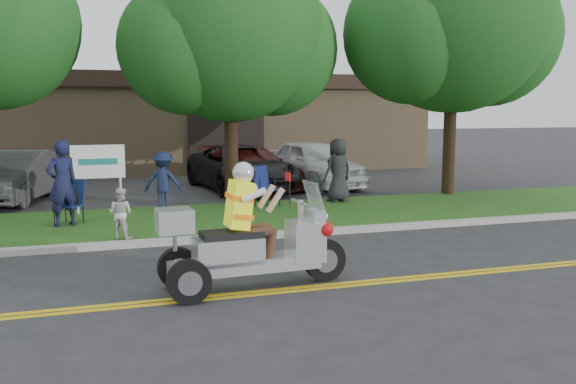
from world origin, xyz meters
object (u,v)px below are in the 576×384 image
object	(u,v)px
spectator_adult_left	(62,183)
trike_scooter	(247,245)
lawn_chair_b	(264,184)
parked_car_far_right	(314,163)
parked_car_right	(250,167)
parked_car_mid	(241,168)
parked_car_left	(17,177)
lawn_chair_a	(71,199)

from	to	relation	value
spectator_adult_left	trike_scooter	bearing A→B (deg)	91.12
lawn_chair_b	parked_car_far_right	xyz separation A→B (m)	(2.83, 4.02, 0.11)
lawn_chair_b	parked_car_right	size ratio (longest dim) A/B	0.22
parked_car_mid	parked_car_far_right	bearing A→B (deg)	-6.05
parked_car_right	parked_car_far_right	distance (m)	2.12
trike_scooter	parked_car_right	size ratio (longest dim) A/B	0.61
parked_car_left	parked_car_far_right	size ratio (longest dim) A/B	0.93
lawn_chair_b	parked_car_far_right	world-z (taller)	parked_car_far_right
parked_car_mid	parked_car_right	xyz separation A→B (m)	(0.42, 0.43, -0.04)
trike_scooter	parked_car_far_right	distance (m)	11.74
trike_scooter	parked_car_far_right	size ratio (longest dim) A/B	0.61
parked_car_mid	parked_car_right	world-z (taller)	parked_car_mid
spectator_adult_left	parked_car_far_right	world-z (taller)	spectator_adult_left
spectator_adult_left	parked_car_mid	distance (m)	7.36
lawn_chair_a	lawn_chair_b	distance (m)	4.77
parked_car_mid	lawn_chair_b	bearing A→B (deg)	-101.82
spectator_adult_left	parked_car_far_right	size ratio (longest dim) A/B	0.40
lawn_chair_a	spectator_adult_left	world-z (taller)	spectator_adult_left
parked_car_mid	parked_car_right	size ratio (longest dim) A/B	1.11
lawn_chair_a	parked_car_mid	bearing A→B (deg)	77.42
trike_scooter	lawn_chair_a	bearing A→B (deg)	111.78
trike_scooter	parked_car_mid	size ratio (longest dim) A/B	0.55
lawn_chair_a	parked_car_far_right	world-z (taller)	parked_car_far_right
lawn_chair_b	parked_car_far_right	size ratio (longest dim) A/B	0.22
trike_scooter	lawn_chair_a	size ratio (longest dim) A/B	2.95
spectator_adult_left	parked_car_mid	world-z (taller)	spectator_adult_left
trike_scooter	parked_car_right	xyz separation A→B (m)	(2.85, 11.04, 0.02)
trike_scooter	spectator_adult_left	distance (m)	6.04
parked_car_far_right	parked_car_mid	bearing A→B (deg)	171.29
spectator_adult_left	parked_car_left	size ratio (longest dim) A/B	0.43
lawn_chair_b	spectator_adult_left	xyz separation A→B (m)	(-4.83, -1.26, 0.34)
lawn_chair_a	lawn_chair_b	xyz separation A→B (m)	(4.66, 1.02, 0.04)
lawn_chair_b	parked_car_mid	xyz separation A→B (m)	(0.33, 3.97, 0.03)
lawn_chair_a	parked_car_mid	distance (m)	7.06
trike_scooter	lawn_chair_a	distance (m)	6.18
trike_scooter	parked_car_left	bearing A→B (deg)	109.51
parked_car_left	parked_car_mid	bearing A→B (deg)	21.57
lawn_chair_b	trike_scooter	bearing A→B (deg)	-139.62
lawn_chair_a	parked_car_far_right	bearing A→B (deg)	66.34
parked_car_left	lawn_chair_b	bearing A→B (deg)	-11.90
lawn_chair_b	spectator_adult_left	size ratio (longest dim) A/B	0.56
trike_scooter	lawn_chair_b	xyz separation A→B (m)	(2.09, 6.64, 0.03)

